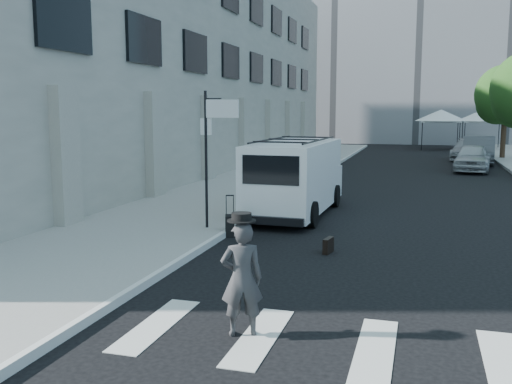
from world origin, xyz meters
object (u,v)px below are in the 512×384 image
Objects in this scene: businessman at (242,279)px; parked_car_a at (472,158)px; briefcase at (328,246)px; parked_car_c at (468,150)px; cargo_van at (296,177)px; suitcase at (230,225)px; parked_car_b at (479,150)px.

businessman is 24.51m from parked_car_a.
businessman reaches higher than briefcase.
parked_car_a is at bearing -85.00° from parked_car_c.
cargo_van is (-1.32, 9.57, 0.33)m from businessman.
parked_car_c is at bearing -121.89° from businessman.
parked_car_a reaches higher than parked_car_c.
cargo_van is 1.40× the size of parked_car_a.
suitcase is 0.18× the size of cargo_van.
cargo_van is 20.06m from parked_car_b.
briefcase is at bearing -96.33° from parked_car_b.
businessman reaches higher than suitcase.
briefcase is 23.99m from parked_car_b.
businessman is 0.28× the size of cargo_van.
businessman is at bearing -88.32° from suitcase.
parked_car_c is at bearing 105.24° from parked_car_b.
suitcase reaches higher than briefcase.
parked_car_a is 0.90× the size of parked_car_c.
businessman is 0.39× the size of parked_car_a.
cargo_van is at bearing -104.00° from parked_car_b.
parked_car_a is 4.46m from parked_car_b.
briefcase is (0.43, 5.00, -0.65)m from businessman.
parked_car_a is at bearing 86.69° from briefcase.
cargo_van is at bearing -106.21° from parked_car_a.
parked_car_c reaches higher than briefcase.
cargo_van reaches higher than businessman.
businessman is 31.43m from parked_car_c.
briefcase is 0.10× the size of parked_car_a.
parked_car_b is (6.86, 18.85, -0.33)m from cargo_van.
parked_car_b is at bearing 52.11° from suitcase.
parked_car_b reaches higher than parked_car_a.
suitcase is 0.22× the size of parked_car_c.
businessman reaches higher than parked_car_c.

